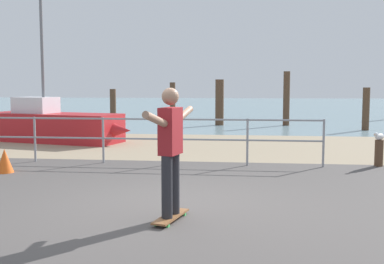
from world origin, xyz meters
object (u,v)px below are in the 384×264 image
traffic_cone (5,161)px  seagull (379,136)px  sailboat (57,126)px  bollard_short (379,153)px  skateboarder (170,144)px  skateboard (171,217)px

traffic_cone → seagull: bearing=12.3°
sailboat → seagull: sailboat is taller
traffic_cone → bollard_short: bearing=12.4°
skateboarder → skateboard: bearing=-81.1°
skateboard → skateboarder: skateboarder is taller
skateboard → traffic_cone: (-3.86, 2.97, 0.18)m
bollard_short → traffic_cone: 7.84m
skateboard → bollard_short: (3.80, 4.66, 0.23)m
sailboat → skateboarder: (4.94, -8.19, 0.50)m
bollard_short → traffic_cone: (-7.66, -1.69, -0.05)m
bollard_short → traffic_cone: bearing=-167.6°
bollard_short → skateboard: bearing=-129.2°
sailboat → bollard_short: sailboat is taller
skateboarder → bollard_short: bearing=50.8°
bollard_short → seagull: 0.37m
skateboard → seagull: size_ratio=2.01×
sailboat → skateboard: bearing=-58.9°
sailboat → bollard_short: (8.74, -3.54, -0.22)m
sailboat → skateboard: 9.58m
skateboard → seagull: seagull is taller
sailboat → bollard_short: 9.43m
skateboarder → seagull: size_ratio=4.01×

